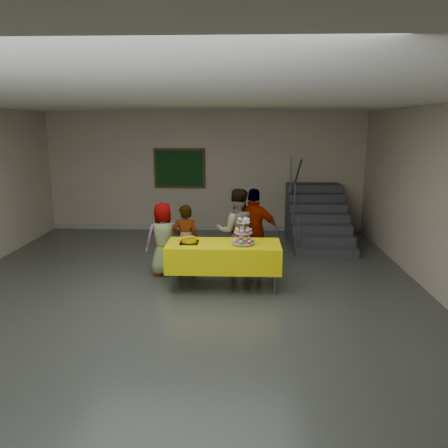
{
  "coord_description": "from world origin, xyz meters",
  "views": [
    {
      "loc": [
        0.91,
        -6.05,
        2.69
      ],
      "look_at": [
        0.63,
        1.11,
        1.05
      ],
      "focal_mm": 35.0,
      "sensor_mm": 36.0,
      "label": 1
    }
  ],
  "objects_px": {
    "schoolchild_d": "(254,231)",
    "cupcake_stand": "(243,233)",
    "schoolchild_c": "(237,232)",
    "staircase": "(316,219)",
    "bear_cake": "(189,239)",
    "schoolchild_b": "(186,241)",
    "bake_table": "(224,256)",
    "schoolchild_a": "(164,239)",
    "noticeboard": "(180,168)"
  },
  "relations": [
    {
      "from": "bake_table",
      "to": "staircase",
      "type": "relative_size",
      "value": 0.78
    },
    {
      "from": "schoolchild_d",
      "to": "bear_cake",
      "type": "bearing_deg",
      "value": 42.44
    },
    {
      "from": "bake_table",
      "to": "schoolchild_c",
      "type": "relative_size",
      "value": 1.19
    },
    {
      "from": "schoolchild_c",
      "to": "noticeboard",
      "type": "xyz_separation_m",
      "value": [
        -1.49,
        3.32,
        0.81
      ]
    },
    {
      "from": "schoolchild_b",
      "to": "schoolchild_c",
      "type": "bearing_deg",
      "value": -167.68
    },
    {
      "from": "bake_table",
      "to": "staircase",
      "type": "height_order",
      "value": "staircase"
    },
    {
      "from": "bear_cake",
      "to": "schoolchild_a",
      "type": "relative_size",
      "value": 0.27
    },
    {
      "from": "schoolchild_d",
      "to": "staircase",
      "type": "bearing_deg",
      "value": -114.92
    },
    {
      "from": "bake_table",
      "to": "noticeboard",
      "type": "relative_size",
      "value": 1.45
    },
    {
      "from": "schoolchild_a",
      "to": "schoolchild_d",
      "type": "distance_m",
      "value": 1.65
    },
    {
      "from": "bear_cake",
      "to": "noticeboard",
      "type": "height_order",
      "value": "noticeboard"
    },
    {
      "from": "bear_cake",
      "to": "schoolchild_b",
      "type": "height_order",
      "value": "schoolchild_b"
    },
    {
      "from": "bear_cake",
      "to": "schoolchild_d",
      "type": "relative_size",
      "value": 0.23
    },
    {
      "from": "bake_table",
      "to": "cupcake_stand",
      "type": "relative_size",
      "value": 4.22
    },
    {
      "from": "cupcake_stand",
      "to": "schoolchild_b",
      "type": "distance_m",
      "value": 1.21
    },
    {
      "from": "schoolchild_c",
      "to": "staircase",
      "type": "height_order",
      "value": "staircase"
    },
    {
      "from": "cupcake_stand",
      "to": "staircase",
      "type": "bearing_deg",
      "value": 62.0
    },
    {
      "from": "cupcake_stand",
      "to": "schoolchild_c",
      "type": "bearing_deg",
      "value": 97.9
    },
    {
      "from": "schoolchild_a",
      "to": "schoolchild_c",
      "type": "xyz_separation_m",
      "value": [
        1.33,
        0.11,
        0.12
      ]
    },
    {
      "from": "schoolchild_d",
      "to": "cupcake_stand",
      "type": "bearing_deg",
      "value": 83.35
    },
    {
      "from": "schoolchild_d",
      "to": "staircase",
      "type": "relative_size",
      "value": 0.65
    },
    {
      "from": "schoolchild_a",
      "to": "schoolchild_c",
      "type": "relative_size",
      "value": 0.84
    },
    {
      "from": "schoolchild_c",
      "to": "schoolchild_b",
      "type": "bearing_deg",
      "value": 8.16
    },
    {
      "from": "schoolchild_c",
      "to": "schoolchild_d",
      "type": "xyz_separation_m",
      "value": [
        0.31,
        0.04,
        -0.0
      ]
    },
    {
      "from": "bake_table",
      "to": "schoolchild_b",
      "type": "distance_m",
      "value": 0.88
    },
    {
      "from": "bear_cake",
      "to": "schoolchild_a",
      "type": "height_order",
      "value": "schoolchild_a"
    },
    {
      "from": "cupcake_stand",
      "to": "schoolchild_b",
      "type": "bearing_deg",
      "value": 150.51
    },
    {
      "from": "schoolchild_b",
      "to": "noticeboard",
      "type": "xyz_separation_m",
      "value": [
        -0.58,
        3.53,
        0.94
      ]
    },
    {
      "from": "schoolchild_d",
      "to": "staircase",
      "type": "distance_m",
      "value": 2.91
    },
    {
      "from": "cupcake_stand",
      "to": "schoolchild_d",
      "type": "xyz_separation_m",
      "value": [
        0.2,
        0.83,
        -0.17
      ]
    },
    {
      "from": "schoolchild_c",
      "to": "schoolchild_d",
      "type": "height_order",
      "value": "schoolchild_c"
    },
    {
      "from": "bake_table",
      "to": "schoolchild_c",
      "type": "xyz_separation_m",
      "value": [
        0.21,
        0.74,
        0.23
      ]
    },
    {
      "from": "noticeboard",
      "to": "schoolchild_a",
      "type": "bearing_deg",
      "value": -87.31
    },
    {
      "from": "schoolchild_a",
      "to": "staircase",
      "type": "bearing_deg",
      "value": -160.81
    },
    {
      "from": "bake_table",
      "to": "cupcake_stand",
      "type": "xyz_separation_m",
      "value": [
        0.32,
        -0.05,
        0.4
      ]
    },
    {
      "from": "schoolchild_d",
      "to": "bake_table",
      "type": "bearing_deg",
      "value": 62.85
    },
    {
      "from": "bear_cake",
      "to": "schoolchild_a",
      "type": "distance_m",
      "value": 0.85
    },
    {
      "from": "schoolchild_a",
      "to": "staircase",
      "type": "xyz_separation_m",
      "value": [
        3.18,
        2.59,
        -0.18
      ]
    },
    {
      "from": "noticeboard",
      "to": "schoolchild_b",
      "type": "bearing_deg",
      "value": -80.72
    },
    {
      "from": "schoolchild_a",
      "to": "bear_cake",
      "type": "bearing_deg",
      "value": 110.83
    },
    {
      "from": "noticeboard",
      "to": "cupcake_stand",
      "type": "bearing_deg",
      "value": -68.74
    },
    {
      "from": "staircase",
      "to": "noticeboard",
      "type": "height_order",
      "value": "noticeboard"
    },
    {
      "from": "schoolchild_b",
      "to": "staircase",
      "type": "bearing_deg",
      "value": -136.56
    },
    {
      "from": "cupcake_stand",
      "to": "bear_cake",
      "type": "bearing_deg",
      "value": 176.6
    },
    {
      "from": "schoolchild_a",
      "to": "schoolchild_b",
      "type": "xyz_separation_m",
      "value": [
        0.42,
        -0.11,
        -0.0
      ]
    },
    {
      "from": "bear_cake",
      "to": "schoolchild_b",
      "type": "distance_m",
      "value": 0.57
    },
    {
      "from": "bake_table",
      "to": "schoolchild_a",
      "type": "height_order",
      "value": "schoolchild_a"
    },
    {
      "from": "cupcake_stand",
      "to": "noticeboard",
      "type": "xyz_separation_m",
      "value": [
        -1.6,
        4.11,
        0.65
      ]
    },
    {
      "from": "cupcake_stand",
      "to": "schoolchild_a",
      "type": "distance_m",
      "value": 1.62
    },
    {
      "from": "bake_table",
      "to": "bear_cake",
      "type": "height_order",
      "value": "bear_cake"
    }
  ]
}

